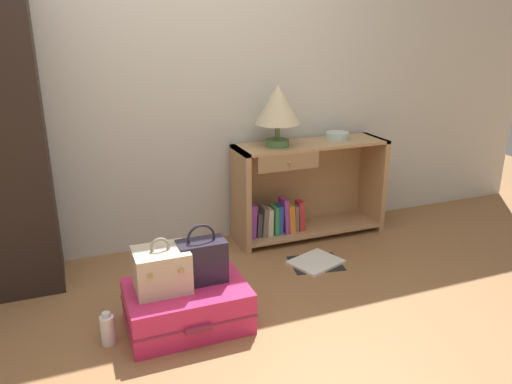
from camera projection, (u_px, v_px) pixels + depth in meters
The scene contains 10 objects.
ground_plane at pixel (246, 354), 2.53m from camera, with size 9.00×9.00×0.00m, color olive.
back_wall at pixel (169, 68), 3.44m from camera, with size 6.40×0.10×2.60m, color beige.
bookshelf at pixel (303, 191), 3.86m from camera, with size 1.18×0.37×0.74m.
table_lamp at pixel (278, 106), 3.53m from camera, with size 0.33×0.33×0.44m.
bowl at pixel (337, 136), 3.84m from camera, with size 0.18×0.18×0.05m, color silver.
suitcase_large at pixel (187, 306), 2.74m from camera, with size 0.66×0.48×0.24m.
train_case at pixel (162, 270), 2.64m from camera, with size 0.28×0.25×0.30m.
handbag at pixel (202, 260), 2.73m from camera, with size 0.26×0.15×0.34m.
bottle at pixel (108, 329), 2.59m from camera, with size 0.07×0.07×0.18m.
open_book_on_floor at pixel (316, 262), 3.48m from camera, with size 0.40×0.37×0.02m.
Camera 1 is at (-0.73, -2.01, 1.59)m, focal length 35.09 mm.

